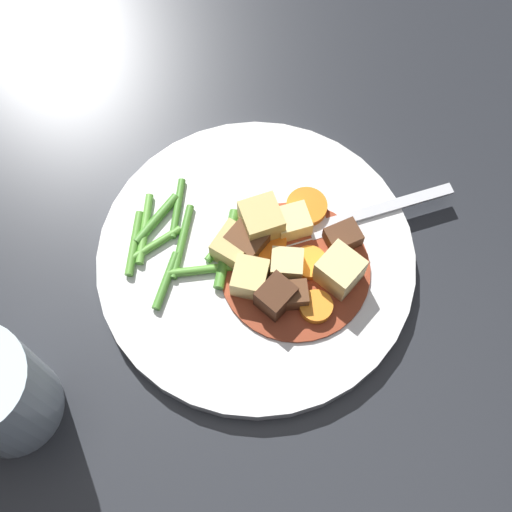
{
  "coord_description": "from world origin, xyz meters",
  "views": [
    {
      "loc": [
        0.04,
        -0.23,
        0.56
      ],
      "look_at": [
        0.0,
        0.0,
        0.02
      ],
      "focal_mm": 49.09,
      "sensor_mm": 36.0,
      "label": 1
    }
  ],
  "objects_px": {
    "potato_chunk_5": "(287,266)",
    "meat_chunk_0": "(343,238)",
    "dinner_plate": "(256,260)",
    "carrot_slice_1": "(316,307)",
    "meat_chunk_3": "(294,295)",
    "fork": "(351,217)",
    "carrot_slice_2": "(267,244)",
    "potato_chunk_3": "(292,223)",
    "potato_chunk_0": "(247,278)",
    "carrot_slice_3": "(307,208)",
    "potato_chunk_4": "(339,271)",
    "potato_chunk_2": "(232,250)",
    "potato_chunk_1": "(265,223)",
    "carrot_slice_0": "(310,259)",
    "meat_chunk_2": "(249,239)",
    "meat_chunk_1": "(276,297)"
  },
  "relations": [
    {
      "from": "potato_chunk_5",
      "to": "meat_chunk_2",
      "type": "bearing_deg",
      "value": 153.64
    },
    {
      "from": "potato_chunk_4",
      "to": "meat_chunk_0",
      "type": "height_order",
      "value": "potato_chunk_4"
    },
    {
      "from": "potato_chunk_1",
      "to": "potato_chunk_2",
      "type": "height_order",
      "value": "potato_chunk_1"
    },
    {
      "from": "potato_chunk_1",
      "to": "meat_chunk_1",
      "type": "height_order",
      "value": "potato_chunk_1"
    },
    {
      "from": "meat_chunk_2",
      "to": "fork",
      "type": "bearing_deg",
      "value": 27.26
    },
    {
      "from": "meat_chunk_3",
      "to": "carrot_slice_0",
      "type": "bearing_deg",
      "value": 78.0
    },
    {
      "from": "dinner_plate",
      "to": "meat_chunk_3",
      "type": "relative_size",
      "value": 12.26
    },
    {
      "from": "carrot_slice_3",
      "to": "potato_chunk_4",
      "type": "distance_m",
      "value": 0.07
    },
    {
      "from": "potato_chunk_5",
      "to": "meat_chunk_0",
      "type": "xyz_separation_m",
      "value": [
        0.04,
        0.04,
        -0.0
      ]
    },
    {
      "from": "fork",
      "to": "potato_chunk_0",
      "type": "bearing_deg",
      "value": -135.15
    },
    {
      "from": "meat_chunk_1",
      "to": "carrot_slice_1",
      "type": "bearing_deg",
      "value": 0.36
    },
    {
      "from": "carrot_slice_1",
      "to": "meat_chunk_0",
      "type": "bearing_deg",
      "value": 79.01
    },
    {
      "from": "potato_chunk_5",
      "to": "meat_chunk_0",
      "type": "distance_m",
      "value": 0.05
    },
    {
      "from": "meat_chunk_3",
      "to": "fork",
      "type": "relative_size",
      "value": 0.14
    },
    {
      "from": "potato_chunk_5",
      "to": "meat_chunk_1",
      "type": "height_order",
      "value": "meat_chunk_1"
    },
    {
      "from": "dinner_plate",
      "to": "carrot_slice_1",
      "type": "bearing_deg",
      "value": -33.67
    },
    {
      "from": "potato_chunk_4",
      "to": "potato_chunk_5",
      "type": "distance_m",
      "value": 0.04
    },
    {
      "from": "potato_chunk_3",
      "to": "meat_chunk_0",
      "type": "xyz_separation_m",
      "value": [
        0.04,
        -0.0,
        -0.0
      ]
    },
    {
      "from": "meat_chunk_3",
      "to": "fork",
      "type": "bearing_deg",
      "value": 66.19
    },
    {
      "from": "potato_chunk_0",
      "to": "potato_chunk_4",
      "type": "distance_m",
      "value": 0.08
    },
    {
      "from": "carrot_slice_2",
      "to": "potato_chunk_0",
      "type": "bearing_deg",
      "value": -106.41
    },
    {
      "from": "dinner_plate",
      "to": "carrot_slice_3",
      "type": "distance_m",
      "value": 0.06
    },
    {
      "from": "carrot_slice_1",
      "to": "potato_chunk_2",
      "type": "xyz_separation_m",
      "value": [
        -0.08,
        0.03,
        0.01
      ]
    },
    {
      "from": "carrot_slice_1",
      "to": "potato_chunk_5",
      "type": "xyz_separation_m",
      "value": [
        -0.03,
        0.03,
        0.01
      ]
    },
    {
      "from": "carrot_slice_3",
      "to": "potato_chunk_0",
      "type": "relative_size",
      "value": 1.23
    },
    {
      "from": "potato_chunk_1",
      "to": "meat_chunk_2",
      "type": "xyz_separation_m",
      "value": [
        -0.01,
        -0.01,
        -0.01
      ]
    },
    {
      "from": "potato_chunk_5",
      "to": "carrot_slice_2",
      "type": "bearing_deg",
      "value": 136.71
    },
    {
      "from": "carrot_slice_1",
      "to": "meat_chunk_3",
      "type": "distance_m",
      "value": 0.02
    },
    {
      "from": "potato_chunk_1",
      "to": "potato_chunk_3",
      "type": "xyz_separation_m",
      "value": [
        0.02,
        0.01,
        -0.01
      ]
    },
    {
      "from": "potato_chunk_2",
      "to": "potato_chunk_1",
      "type": "bearing_deg",
      "value": 50.66
    },
    {
      "from": "carrot_slice_2",
      "to": "meat_chunk_0",
      "type": "bearing_deg",
      "value": 15.56
    },
    {
      "from": "meat_chunk_0",
      "to": "fork",
      "type": "bearing_deg",
      "value": 78.2
    },
    {
      "from": "potato_chunk_0",
      "to": "carrot_slice_3",
      "type": "bearing_deg",
      "value": 64.16
    },
    {
      "from": "carrot_slice_1",
      "to": "potato_chunk_2",
      "type": "bearing_deg",
      "value": 155.9
    },
    {
      "from": "potato_chunk_5",
      "to": "carrot_slice_1",
      "type": "bearing_deg",
      "value": -44.65
    },
    {
      "from": "carrot_slice_0",
      "to": "fork",
      "type": "relative_size",
      "value": 0.18
    },
    {
      "from": "potato_chunk_3",
      "to": "fork",
      "type": "distance_m",
      "value": 0.05
    },
    {
      "from": "carrot_slice_2",
      "to": "meat_chunk_3",
      "type": "distance_m",
      "value": 0.05
    },
    {
      "from": "potato_chunk_4",
      "to": "meat_chunk_3",
      "type": "bearing_deg",
      "value": -142.14
    },
    {
      "from": "carrot_slice_2",
      "to": "meat_chunk_0",
      "type": "distance_m",
      "value": 0.06
    },
    {
      "from": "potato_chunk_2",
      "to": "potato_chunk_0",
      "type": "bearing_deg",
      "value": -52.82
    },
    {
      "from": "meat_chunk_2",
      "to": "fork",
      "type": "height_order",
      "value": "meat_chunk_2"
    },
    {
      "from": "potato_chunk_0",
      "to": "potato_chunk_1",
      "type": "height_order",
      "value": "potato_chunk_1"
    },
    {
      "from": "potato_chunk_2",
      "to": "meat_chunk_0",
      "type": "bearing_deg",
      "value": 18.99
    },
    {
      "from": "potato_chunk_1",
      "to": "meat_chunk_2",
      "type": "relative_size",
      "value": 1.16
    },
    {
      "from": "meat_chunk_0",
      "to": "meat_chunk_3",
      "type": "relative_size",
      "value": 1.27
    },
    {
      "from": "dinner_plate",
      "to": "potato_chunk_4",
      "type": "distance_m",
      "value": 0.07
    },
    {
      "from": "potato_chunk_4",
      "to": "meat_chunk_0",
      "type": "relative_size",
      "value": 1.17
    },
    {
      "from": "potato_chunk_4",
      "to": "potato_chunk_1",
      "type": "bearing_deg",
      "value": 155.88
    },
    {
      "from": "carrot_slice_0",
      "to": "potato_chunk_3",
      "type": "height_order",
      "value": "potato_chunk_3"
    }
  ]
}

